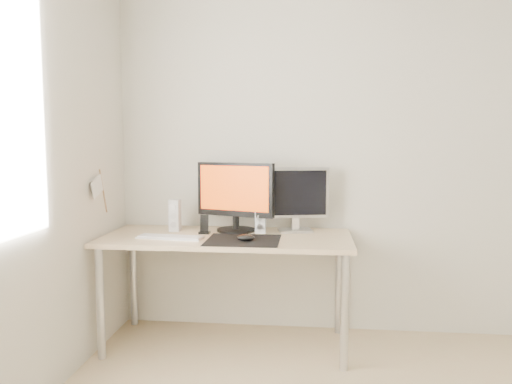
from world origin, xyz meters
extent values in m
plane|color=silver|center=(0.00, 1.75, 1.25)|extent=(3.50, 0.00, 3.50)
cube|color=black|center=(-0.81, 1.24, 0.73)|extent=(0.45, 0.40, 0.00)
ellipsoid|color=black|center=(-0.79, 1.21, 0.75)|extent=(0.11, 0.07, 0.04)
cube|color=#D1B587|center=(-0.93, 1.38, 0.71)|extent=(1.60, 0.70, 0.03)
cylinder|color=silver|center=(-1.67, 1.09, 0.35)|extent=(0.05, 0.05, 0.70)
cylinder|color=silver|center=(-0.19, 1.09, 0.35)|extent=(0.05, 0.05, 0.70)
cylinder|color=silver|center=(-1.67, 1.67, 0.35)|extent=(0.05, 0.05, 0.70)
cylinder|color=silver|center=(-0.19, 1.67, 0.35)|extent=(0.05, 0.05, 0.70)
cylinder|color=black|center=(-0.90, 1.55, 0.74)|extent=(0.33, 0.33, 0.02)
cylinder|color=black|center=(-0.90, 1.55, 0.81)|extent=(0.05, 0.05, 0.12)
cube|color=black|center=(-0.90, 1.54, 1.02)|extent=(0.54, 0.21, 0.36)
cube|color=orange|center=(-0.91, 1.52, 1.03)|extent=(0.48, 0.15, 0.30)
cube|color=silver|center=(-0.49, 1.58, 0.74)|extent=(0.25, 0.20, 0.01)
cube|color=silver|center=(-0.49, 1.58, 0.80)|extent=(0.06, 0.05, 0.10)
cube|color=#B3B3B6|center=(-0.49, 1.58, 0.99)|extent=(0.45, 0.13, 0.34)
cube|color=black|center=(-0.49, 1.56, 0.99)|extent=(0.40, 0.09, 0.30)
cube|color=silver|center=(-1.31, 1.51, 0.84)|extent=(0.07, 0.08, 0.22)
cylinder|color=#B8B8BA|center=(-1.31, 1.47, 0.78)|extent=(0.04, 0.01, 0.04)
cylinder|color=silver|center=(-1.31, 1.47, 0.84)|extent=(0.04, 0.01, 0.04)
cylinder|color=silver|center=(-1.31, 1.47, 0.90)|extent=(0.04, 0.01, 0.04)
cube|color=silver|center=(-0.72, 1.51, 0.84)|extent=(0.07, 0.08, 0.22)
cylinder|color=#BCBBBE|center=(-0.72, 1.47, 0.78)|extent=(0.04, 0.01, 0.04)
cylinder|color=#ACABAE|center=(-0.72, 1.47, 0.84)|extent=(0.04, 0.01, 0.04)
cylinder|color=silver|center=(-0.72, 1.47, 0.90)|extent=(0.04, 0.01, 0.04)
cube|color=#B8B7BA|center=(-1.27, 1.26, 0.73)|extent=(0.43, 0.16, 0.01)
cube|color=white|center=(-1.27, 1.26, 0.74)|extent=(0.41, 0.14, 0.01)
cube|color=black|center=(-1.09, 1.44, 0.74)|extent=(0.07, 0.06, 0.02)
cube|color=black|center=(-1.09, 1.44, 0.80)|extent=(0.06, 0.03, 0.11)
cylinder|color=#A57F54|center=(-1.72, 1.30, 1.02)|extent=(0.01, 0.10, 0.29)
cube|color=white|center=(-1.72, 1.21, 1.06)|extent=(0.00, 0.19, 0.15)
camera|label=1|loc=(-0.40, -1.76, 1.34)|focal=35.00mm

